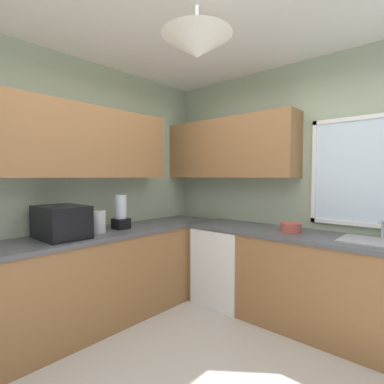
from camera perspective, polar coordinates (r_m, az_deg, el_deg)
room_shell at (r=2.78m, az=-3.49°, el=11.22°), size 3.54×3.59×2.74m
counter_run_left at (r=3.13m, az=-19.77°, el=-15.91°), size 0.65×3.20×0.91m
counter_run_back at (r=3.16m, az=21.92°, el=-15.74°), size 2.63×0.65×0.91m
dishwasher at (r=3.56m, az=6.72°, el=-13.81°), size 0.60×0.60×0.87m
microwave at (r=2.89m, az=-23.94°, el=-5.31°), size 0.48×0.36×0.29m
kettle at (r=3.04m, az=-17.68°, el=-5.51°), size 0.15×0.15×0.22m
sink_assembly at (r=2.92m, az=32.52°, el=-8.11°), size 0.59×0.40×0.19m
bowl at (r=3.11m, az=18.61°, el=-6.50°), size 0.20×0.20×0.09m
blender_appliance at (r=3.20m, az=-13.58°, el=-4.07°), size 0.15×0.15×0.36m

